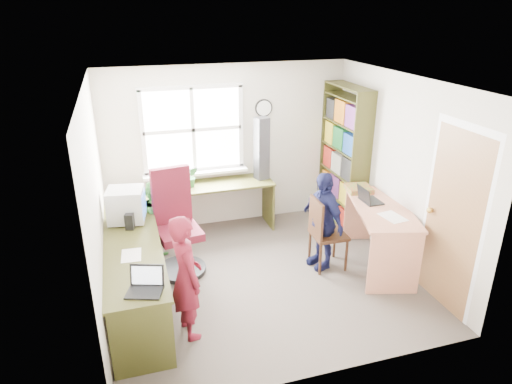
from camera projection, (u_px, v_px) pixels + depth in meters
room at (261, 183)px, 5.30m from camera, size 3.64×3.44×2.44m
l_desk at (154, 274)px, 4.90m from camera, size 2.38×2.95×0.75m
right_desk at (380, 223)px, 5.77m from camera, size 1.00×1.53×0.81m
bookshelf at (344, 160)px, 6.79m from camera, size 0.30×1.02×2.10m
swivel_chair at (177, 228)px, 5.66m from camera, size 0.70×0.70×1.32m
wooden_chair at (324, 231)px, 5.72m from camera, size 0.42×0.42×0.95m
crt_monitor at (126, 205)px, 5.37m from camera, size 0.47×0.43×0.41m
laptop_left at (146, 285)px, 4.11m from camera, size 0.38×0.35×0.21m
laptop_right at (368, 198)px, 5.81m from camera, size 0.25×0.30×0.21m
speaker_a at (130, 221)px, 5.22m from camera, size 0.12×0.12×0.19m
speaker_b at (132, 202)px, 5.76m from camera, size 0.10×0.10×0.18m
cd_tower at (262, 149)px, 6.61m from camera, size 0.22×0.20×0.92m
game_box at (359, 189)px, 6.16m from camera, size 0.37×0.37×0.06m
paper_a at (131, 255)px, 4.69m from camera, size 0.22×0.30×0.00m
paper_b at (393, 217)px, 5.40m from camera, size 0.26×0.34×0.00m
potted_plant at (192, 177)px, 6.42m from camera, size 0.17×0.14×0.30m
person_red at (186, 277)px, 4.48m from camera, size 0.40×0.53×1.32m
person_green at (159, 222)px, 5.87m from camera, size 0.63×0.67×1.11m
person_navy at (322, 220)px, 5.71m from camera, size 0.46×0.80×1.28m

